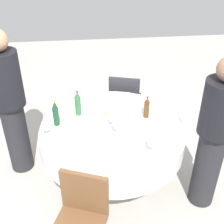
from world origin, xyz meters
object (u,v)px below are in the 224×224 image
at_px(wine_glass_inner, 152,142).
at_px(bottle_dark_green_near, 56,114).
at_px(plate_front, 73,132).
at_px(person_west, 10,103).
at_px(wine_glass_left, 116,125).
at_px(wine_glass_right, 112,117).
at_px(wine_glass_outer, 46,126).
at_px(chair_right, 81,215).
at_px(chair_left, 125,98).
at_px(bottle_green_mid, 78,104).
at_px(person_mid, 214,135).
at_px(dining_table, 112,137).
at_px(bottle_brown_west, 147,108).
at_px(plate_north, 108,114).

bearing_deg(wine_glass_inner, bottle_dark_green_near, 148.61).
xyz_separation_m(plate_front, person_west, (-0.66, 0.40, 0.15)).
bearing_deg(wine_glass_left, wine_glass_right, 101.37).
xyz_separation_m(wine_glass_outer, wine_glass_left, (0.69, -0.05, -0.00)).
xyz_separation_m(wine_glass_right, chair_right, (-0.36, -0.90, -0.33)).
bearing_deg(bottle_dark_green_near, chair_left, 44.70).
height_order(bottle_green_mid, person_west, person_west).
distance_m(wine_glass_outer, chair_left, 1.42).
bearing_deg(wine_glass_inner, chair_left, 91.33).
relative_size(bottle_dark_green_near, person_mid, 0.18).
distance_m(bottle_dark_green_near, plate_front, 0.27).
xyz_separation_m(person_west, person_mid, (1.97, -0.74, -0.04)).
bearing_deg(dining_table, bottle_dark_green_near, 171.55).
xyz_separation_m(wine_glass_right, chair_left, (0.28, 0.93, -0.33)).
distance_m(bottle_brown_west, bottle_dark_green_near, 0.96).
xyz_separation_m(bottle_green_mid, wine_glass_outer, (-0.32, -0.33, -0.04)).
distance_m(wine_glass_right, wine_glass_left, 0.13).
bearing_deg(person_west, chair_left, -49.08).
distance_m(dining_table, bottle_dark_green_near, 0.64).
relative_size(wine_glass_outer, plate_front, 0.57).
distance_m(wine_glass_outer, chair_right, 0.94).
xyz_separation_m(bottle_dark_green_near, wine_glass_inner, (0.88, -0.54, -0.02)).
relative_size(bottle_green_mid, person_west, 0.17).
bearing_deg(wine_glass_inner, wine_glass_left, 131.39).
bearing_deg(bottle_dark_green_near, person_mid, -19.00).
bearing_deg(plate_north, wine_glass_outer, -156.72).
distance_m(wine_glass_inner, person_mid, 0.60).
height_order(wine_glass_outer, wine_glass_left, wine_glass_outer).
height_order(dining_table, person_mid, person_mid).
height_order(dining_table, bottle_green_mid, bottle_green_mid).
xyz_separation_m(wine_glass_left, person_west, (-1.09, 0.44, 0.06)).
distance_m(wine_glass_outer, person_mid, 1.61).
relative_size(dining_table, wine_glass_right, 10.58).
bearing_deg(chair_right, plate_front, -65.27).
bearing_deg(dining_table, wine_glass_inner, -55.43).
height_order(bottle_brown_west, wine_glass_outer, bottle_brown_west).
bearing_deg(dining_table, bottle_brown_west, 17.34).
relative_size(bottle_dark_green_near, chair_right, 0.33).
relative_size(wine_glass_inner, chair_left, 0.18).
xyz_separation_m(bottle_brown_west, wine_glass_left, (-0.36, -0.25, -0.02)).
bearing_deg(chair_left, bottle_green_mid, -116.07).
relative_size(bottle_green_mid, wine_glass_inner, 1.88).
xyz_separation_m(dining_table, wine_glass_outer, (-0.67, -0.08, 0.24)).
height_order(person_west, chair_right, person_west).
bearing_deg(wine_glass_right, chair_right, -111.61).
distance_m(bottle_brown_west, wine_glass_inner, 0.58).
xyz_separation_m(person_mid, chair_right, (-1.26, -0.48, -0.33)).
bearing_deg(person_west, plate_north, -79.93).
distance_m(bottle_brown_west, chair_left, 0.88).
relative_size(bottle_dark_green_near, wine_glass_left, 2.24).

